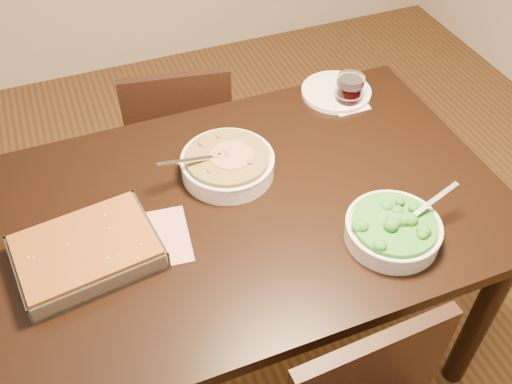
{
  "coord_description": "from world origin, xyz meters",
  "views": [
    {
      "loc": [
        -0.37,
        -1.01,
        1.87
      ],
      "look_at": [
        0.02,
        -0.02,
        0.8
      ],
      "focal_mm": 40.0,
      "sensor_mm": 36.0,
      "label": 1
    }
  ],
  "objects_px": {
    "chair_far": "(180,140)",
    "wine_tumbler": "(349,89)",
    "baking_dish": "(87,252)",
    "stew_bowl": "(228,163)",
    "table": "(248,225)",
    "broccoli_bowl": "(393,229)",
    "dinner_plate": "(336,92)"
  },
  "relations": [
    {
      "from": "chair_far",
      "to": "wine_tumbler",
      "type": "bearing_deg",
      "value": 152.41
    },
    {
      "from": "baking_dish",
      "to": "chair_far",
      "type": "distance_m",
      "value": 0.89
    },
    {
      "from": "stew_bowl",
      "to": "baking_dish",
      "type": "xyz_separation_m",
      "value": [
        -0.43,
        -0.17,
        -0.01
      ]
    },
    {
      "from": "table",
      "to": "wine_tumbler",
      "type": "distance_m",
      "value": 0.57
    },
    {
      "from": "stew_bowl",
      "to": "chair_far",
      "type": "distance_m",
      "value": 0.64
    },
    {
      "from": "table",
      "to": "chair_far",
      "type": "bearing_deg",
      "value": 92.32
    },
    {
      "from": "table",
      "to": "broccoli_bowl",
      "type": "distance_m",
      "value": 0.41
    },
    {
      "from": "table",
      "to": "dinner_plate",
      "type": "xyz_separation_m",
      "value": [
        0.45,
        0.36,
        0.1
      ]
    },
    {
      "from": "table",
      "to": "stew_bowl",
      "type": "xyz_separation_m",
      "value": [
        -0.01,
        0.13,
        0.13
      ]
    },
    {
      "from": "broccoli_bowl",
      "to": "dinner_plate",
      "type": "distance_m",
      "value": 0.63
    },
    {
      "from": "stew_bowl",
      "to": "broccoli_bowl",
      "type": "xyz_separation_m",
      "value": [
        0.31,
        -0.38,
        -0.0
      ]
    },
    {
      "from": "wine_tumbler",
      "to": "chair_far",
      "type": "height_order",
      "value": "wine_tumbler"
    },
    {
      "from": "baking_dish",
      "to": "wine_tumbler",
      "type": "distance_m",
      "value": 0.96
    },
    {
      "from": "wine_tumbler",
      "to": "table",
      "type": "bearing_deg",
      "value": -147.08
    },
    {
      "from": "table",
      "to": "stew_bowl",
      "type": "bearing_deg",
      "value": 95.64
    },
    {
      "from": "broccoli_bowl",
      "to": "baking_dish",
      "type": "bearing_deg",
      "value": 163.82
    },
    {
      "from": "wine_tumbler",
      "to": "dinner_plate",
      "type": "xyz_separation_m",
      "value": [
        -0.01,
        0.06,
        -0.05
      ]
    },
    {
      "from": "baking_dish",
      "to": "chair_far",
      "type": "bearing_deg",
      "value": 52.62
    },
    {
      "from": "baking_dish",
      "to": "dinner_plate",
      "type": "bearing_deg",
      "value": 16.73
    },
    {
      "from": "table",
      "to": "chair_far",
      "type": "relative_size",
      "value": 1.73
    },
    {
      "from": "stew_bowl",
      "to": "baking_dish",
      "type": "distance_m",
      "value": 0.46
    },
    {
      "from": "dinner_plate",
      "to": "chair_far",
      "type": "relative_size",
      "value": 0.29
    },
    {
      "from": "stew_bowl",
      "to": "broccoli_bowl",
      "type": "bearing_deg",
      "value": -51.08
    },
    {
      "from": "chair_far",
      "to": "table",
      "type": "bearing_deg",
      "value": 102.0
    },
    {
      "from": "dinner_plate",
      "to": "stew_bowl",
      "type": "bearing_deg",
      "value": -153.48
    },
    {
      "from": "stew_bowl",
      "to": "wine_tumbler",
      "type": "height_order",
      "value": "wine_tumbler"
    },
    {
      "from": "baking_dish",
      "to": "wine_tumbler",
      "type": "relative_size",
      "value": 3.72
    },
    {
      "from": "stew_bowl",
      "to": "chair_far",
      "type": "bearing_deg",
      "value": 91.54
    },
    {
      "from": "dinner_plate",
      "to": "chair_far",
      "type": "distance_m",
      "value": 0.65
    },
    {
      "from": "table",
      "to": "broccoli_bowl",
      "type": "relative_size",
      "value": 5.05
    },
    {
      "from": "broccoli_bowl",
      "to": "baking_dish",
      "type": "relative_size",
      "value": 0.76
    },
    {
      "from": "dinner_plate",
      "to": "table",
      "type": "bearing_deg",
      "value": -141.44
    }
  ]
}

